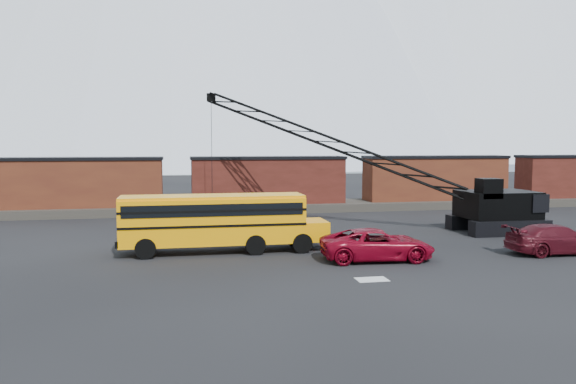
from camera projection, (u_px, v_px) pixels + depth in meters
The scene contains 10 objects.
ground at pixel (336, 262), 28.74m from camera, with size 160.00×160.00×0.00m, color black.
gravel_berm at pixel (268, 207), 50.22m from camera, with size 120.00×5.00×0.70m, color #433E37.
boxcar_west_near at pixel (80, 182), 46.95m from camera, with size 13.70×3.10×4.17m.
boxcar_mid at pixel (268, 180), 50.01m from camera, with size 13.70×3.10×4.17m.
boxcar_east_near at pixel (435, 178), 53.07m from camera, with size 13.70×3.10×4.17m.
snow_patch at pixel (372, 279), 24.93m from camera, with size 1.40×0.90×0.02m, color silver.
school_bus at pixel (219, 220), 31.06m from camera, with size 11.65×2.65×3.19m.
red_pickup at pixel (377, 244), 29.06m from camera, with size 2.70×5.87×1.63m, color maroon.
maroon_suv at pixel (557, 239), 30.69m from camera, with size 2.26×5.57×1.62m, color #480C16.
crawler_crane at pixel (332, 143), 41.39m from camera, with size 21.91×13.80×10.22m.
Camera 1 is at (-7.87, -27.32, 6.06)m, focal length 35.00 mm.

